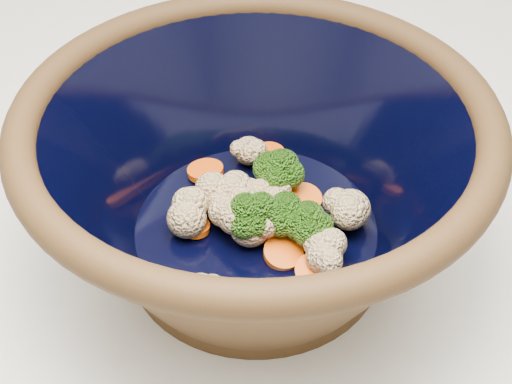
# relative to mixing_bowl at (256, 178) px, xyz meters

# --- Properties ---
(mixing_bowl) EXTENTS (0.44, 0.44, 0.16)m
(mixing_bowl) POSITION_rel_mixing_bowl_xyz_m (0.00, 0.00, 0.00)
(mixing_bowl) COLOR black
(mixing_bowl) RESTS_ON counter
(vegetable_pile) EXTENTS (0.17, 0.20, 0.05)m
(vegetable_pile) POSITION_rel_mixing_bowl_xyz_m (0.01, -0.00, -0.03)
(vegetable_pile) COLOR #608442
(vegetable_pile) RESTS_ON mixing_bowl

